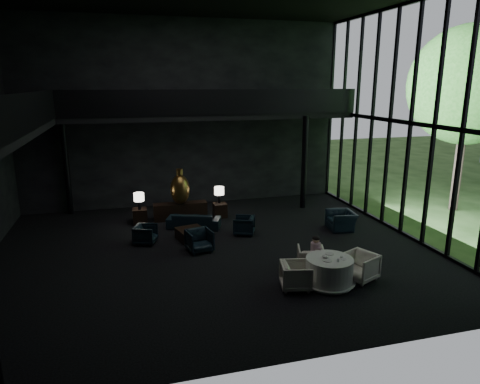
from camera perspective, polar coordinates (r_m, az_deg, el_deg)
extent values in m
cube|color=black|center=(14.11, -3.35, -7.92)|extent=(14.00, 12.00, 0.02)
cube|color=black|center=(19.03, -7.32, 10.19)|extent=(14.00, 0.04, 8.00)
cube|color=black|center=(7.41, 5.83, 3.82)|extent=(14.00, 0.04, 8.00)
cube|color=black|center=(18.21, -3.70, 10.09)|extent=(12.00, 2.00, 0.25)
cube|color=black|center=(13.04, -26.04, 9.66)|extent=(0.06, 12.00, 1.00)
cube|color=black|center=(17.20, -3.06, 11.86)|extent=(12.00, 0.06, 1.00)
cylinder|color=black|center=(18.95, -22.15, 3.13)|extent=(0.24, 0.24, 4.00)
cylinder|color=black|center=(18.67, 8.56, 3.88)|extent=(0.24, 0.24, 4.00)
cylinder|color=#382D23|center=(20.32, 27.26, 4.57)|extent=(0.36, 0.36, 4.90)
sphere|color=#2B5E21|center=(20.11, 28.19, 12.44)|extent=(4.80, 4.80, 4.80)
cube|color=black|center=(17.39, -7.95, -2.52)|extent=(2.13, 0.48, 0.68)
ellipsoid|color=#B27430|center=(17.02, -8.00, 0.34)|extent=(0.76, 0.76, 1.17)
cylinder|color=#B27430|center=(16.86, -8.08, 2.66)|extent=(0.26, 0.26, 0.24)
cube|color=black|center=(17.16, -13.19, -3.14)|extent=(0.54, 0.54, 0.59)
cylinder|color=black|center=(16.93, -13.27, -1.73)|extent=(0.12, 0.12, 0.34)
cylinder|color=white|center=(16.84, -13.33, -0.65)|extent=(0.39, 0.39, 0.32)
cube|color=black|center=(17.52, -2.68, -2.44)|extent=(0.52, 0.52, 0.57)
cylinder|color=black|center=(17.50, -2.79, -0.89)|extent=(0.12, 0.12, 0.35)
cylinder|color=white|center=(17.42, -2.80, 0.17)|extent=(0.40, 0.40, 0.32)
imported|color=black|center=(16.29, -6.19, -3.51)|extent=(1.97, 1.19, 0.74)
imported|color=black|center=(15.00, -12.49, -5.53)|extent=(0.78, 0.81, 0.66)
imported|color=#122638|center=(15.52, 0.54, -4.43)|extent=(0.85, 0.87, 0.70)
imported|color=#132435|center=(14.05, -5.45, -6.30)|extent=(0.91, 0.87, 0.81)
imported|color=black|center=(16.45, 13.35, -3.35)|extent=(0.79, 1.11, 0.90)
cube|color=black|center=(15.15, -6.57, -5.61)|extent=(1.07, 1.07, 0.39)
cylinder|color=white|center=(12.06, 11.78, -10.30)|extent=(1.28, 1.28, 0.75)
cone|color=white|center=(12.20, 11.70, -11.69)|extent=(1.45, 1.45, 0.10)
imported|color=white|center=(12.83, 9.41, -8.62)|extent=(0.92, 0.89, 0.76)
imported|color=silver|center=(12.49, 15.68, -9.23)|extent=(1.14, 1.16, 0.92)
imported|color=silver|center=(11.67, 7.47, -10.81)|extent=(0.89, 0.93, 0.81)
cylinder|color=#D09ABA|center=(12.69, 10.04, -7.55)|extent=(0.29, 0.29, 0.42)
sphere|color=#D8A884|center=(12.58, 10.10, -6.23)|extent=(0.21, 0.21, 0.21)
ellipsoid|color=black|center=(12.57, 10.10, -6.10)|extent=(0.22, 0.22, 0.15)
cylinder|color=white|center=(11.75, 11.55, -8.93)|extent=(0.29, 0.29, 0.02)
cylinder|color=white|center=(12.19, 11.84, -8.06)|extent=(0.31, 0.31, 0.02)
cylinder|color=white|center=(11.94, 13.61, -8.67)|extent=(0.15, 0.15, 0.01)
cylinder|color=white|center=(11.98, 13.39, -8.40)|extent=(0.10, 0.10, 0.06)
ellipsoid|color=white|center=(11.89, 11.31, -8.45)|extent=(0.18, 0.18, 0.09)
cylinder|color=#99999E|center=(11.73, 12.94, -8.88)|extent=(0.07, 0.07, 0.08)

